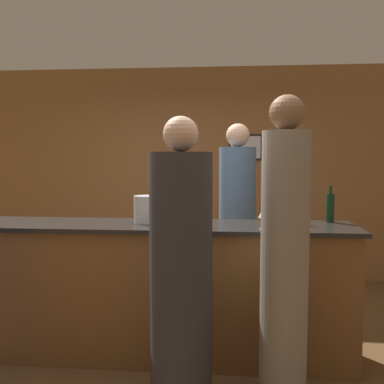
{
  "coord_description": "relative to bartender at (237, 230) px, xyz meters",
  "views": [
    {
      "loc": [
        0.56,
        -3.35,
        1.62
      ],
      "look_at": [
        0.25,
        0.1,
        1.34
      ],
      "focal_mm": 40.0,
      "sensor_mm": 36.0,
      "label": 1
    }
  ],
  "objects": [
    {
      "name": "ground_plane",
      "position": [
        -0.63,
        -0.82,
        -0.91
      ],
      "size": [
        14.0,
        14.0,
        0.0
      ],
      "primitive_type": "plane",
      "color": "brown"
    },
    {
      "name": "back_wall",
      "position": [
        -0.63,
        1.55,
        0.49
      ],
      "size": [
        8.0,
        0.08,
        2.8
      ],
      "color": "olive",
      "rests_on": "ground_plane"
    },
    {
      "name": "bar_counter",
      "position": [
        -0.63,
        -0.82,
        -0.36
      ],
      "size": [
        3.1,
        0.62,
        1.09
      ],
      "color": "brown",
      "rests_on": "ground_plane"
    },
    {
      "name": "bartender",
      "position": [
        0.0,
        0.0,
        0.0
      ],
      "size": [
        0.36,
        0.36,
        1.94
      ],
      "rotation": [
        0.0,
        0.0,
        3.14
      ],
      "color": "#4C6B93",
      "rests_on": "ground_plane"
    },
    {
      "name": "guest_0",
      "position": [
        -0.38,
        -1.54,
        -0.04
      ],
      "size": [
        0.39,
        0.39,
        1.87
      ],
      "color": "#2D2D33",
      "rests_on": "ground_plane"
    },
    {
      "name": "guest_1",
      "position": [
        0.27,
        -1.47,
        0.05
      ],
      "size": [
        0.3,
        0.3,
        2.01
      ],
      "color": "gray",
      "rests_on": "ground_plane"
    },
    {
      "name": "wine_bottle_0",
      "position": [
        0.75,
        -0.6,
        0.3
      ],
      "size": [
        0.07,
        0.07,
        0.3
      ],
      "color": "black",
      "rests_on": "bar_counter"
    },
    {
      "name": "wine_bottle_1",
      "position": [
        0.41,
        -0.69,
        0.28
      ],
      "size": [
        0.08,
        0.08,
        0.28
      ],
      "color": "black",
      "rests_on": "bar_counter"
    },
    {
      "name": "ice_bucket",
      "position": [
        -0.75,
        -0.75,
        0.29
      ],
      "size": [
        0.2,
        0.2,
        0.22
      ],
      "color": "silver",
      "rests_on": "bar_counter"
    },
    {
      "name": "wine_glass_0",
      "position": [
        0.17,
        -1.02,
        0.3
      ],
      "size": [
        0.07,
        0.07,
        0.16
      ],
      "color": "silver",
      "rests_on": "bar_counter"
    },
    {
      "name": "wine_glass_2",
      "position": [
        -0.38,
        -0.83,
        0.32
      ],
      "size": [
        0.08,
        0.08,
        0.17
      ],
      "color": "silver",
      "rests_on": "bar_counter"
    }
  ]
}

